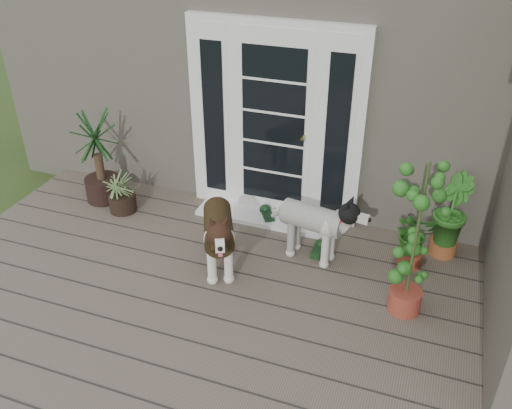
% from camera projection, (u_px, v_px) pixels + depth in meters
% --- Properties ---
extents(deck, '(6.20, 4.60, 0.12)m').
position_uv_depth(deck, '(212.00, 352.00, 4.51)').
color(deck, '#6B5B4C').
rests_on(deck, ground).
extents(house_main, '(7.40, 4.00, 3.10)m').
position_uv_depth(house_main, '(338.00, 43.00, 7.16)').
color(house_main, '#665E54').
rests_on(house_main, ground).
extents(door_unit, '(1.90, 0.14, 2.15)m').
position_uv_depth(door_unit, '(274.00, 124.00, 5.75)').
color(door_unit, white).
rests_on(door_unit, deck).
extents(door_step, '(1.60, 0.40, 0.05)m').
position_uv_depth(door_step, '(267.00, 217.00, 6.13)').
color(door_step, white).
rests_on(door_step, deck).
extents(brindle_dog, '(0.71, 0.95, 0.73)m').
position_uv_depth(brindle_dog, '(219.00, 238.00, 5.18)').
color(brindle_dog, '#372814').
rests_on(brindle_dog, deck).
extents(white_dog, '(0.87, 0.49, 0.68)m').
position_uv_depth(white_dog, '(312.00, 229.00, 5.36)').
color(white_dog, beige).
rests_on(white_dog, deck).
extents(spider_plant, '(0.57, 0.57, 0.55)m').
position_uv_depth(spider_plant, '(121.00, 189.00, 6.17)').
color(spider_plant, '#7C945B').
rests_on(spider_plant, deck).
extents(yucca, '(0.95, 0.95, 1.11)m').
position_uv_depth(yucca, '(98.00, 157.00, 6.25)').
color(yucca, black).
rests_on(yucca, deck).
extents(herb_a, '(0.53, 0.53, 0.50)m').
position_uv_depth(herb_a, '(412.00, 243.00, 5.31)').
color(herb_a, '#18561E').
rests_on(herb_a, deck).
extents(herb_b, '(0.49, 0.49, 0.67)m').
position_uv_depth(herb_b, '(447.00, 226.00, 5.42)').
color(herb_b, '#1B6020').
rests_on(herb_b, deck).
extents(sapling, '(0.57, 0.57, 1.52)m').
position_uv_depth(sapling, '(416.00, 239.00, 4.48)').
color(sapling, '#19571A').
rests_on(sapling, deck).
extents(clog_left, '(0.31, 0.37, 0.10)m').
position_uv_depth(clog_left, '(267.00, 215.00, 6.12)').
color(clog_left, black).
rests_on(clog_left, deck).
extents(clog_right, '(0.14, 0.29, 0.09)m').
position_uv_depth(clog_right, '(318.00, 249.00, 5.57)').
color(clog_right, '#153416').
rests_on(clog_right, deck).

